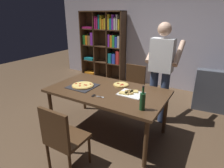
{
  "coord_description": "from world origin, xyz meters",
  "views": [
    {
      "loc": [
        1.43,
        -2.27,
        1.86
      ],
      "look_at": [
        0.0,
        0.15,
        0.8
      ],
      "focal_mm": 29.79,
      "sensor_mm": 36.0,
      "label": 1
    }
  ],
  "objects_px": {
    "chair_near_camera": "(62,137)",
    "wine_bottle": "(142,101)",
    "pepperoni_pizza_on_tray": "(83,86)",
    "dining_table": "(107,94)",
    "person_serving_pizza": "(161,68)",
    "bookshelf": "(104,44)",
    "second_pizza_plain": "(121,85)",
    "chair_far_side": "(133,85)",
    "kitchen_scissors": "(96,96)"
  },
  "relations": [
    {
      "from": "chair_near_camera",
      "to": "wine_bottle",
      "type": "relative_size",
      "value": 2.85
    },
    {
      "from": "pepperoni_pizza_on_tray",
      "to": "wine_bottle",
      "type": "relative_size",
      "value": 1.31
    },
    {
      "from": "dining_table",
      "to": "person_serving_pizza",
      "type": "bearing_deg",
      "value": 52.4
    },
    {
      "from": "bookshelf",
      "to": "dining_table",
      "type": "bearing_deg",
      "value": -56.12
    },
    {
      "from": "dining_table",
      "to": "second_pizza_plain",
      "type": "xyz_separation_m",
      "value": [
        0.09,
        0.29,
        0.08
      ]
    },
    {
      "from": "chair_near_camera",
      "to": "dining_table",
      "type": "bearing_deg",
      "value": 90.0
    },
    {
      "from": "chair_near_camera",
      "to": "wine_bottle",
      "type": "height_order",
      "value": "wine_bottle"
    },
    {
      "from": "chair_far_side",
      "to": "bookshelf",
      "type": "relative_size",
      "value": 0.46
    },
    {
      "from": "pepperoni_pizza_on_tray",
      "to": "kitchen_scissors",
      "type": "distance_m",
      "value": 0.46
    },
    {
      "from": "person_serving_pizza",
      "to": "pepperoni_pizza_on_tray",
      "type": "xyz_separation_m",
      "value": [
        -1.02,
        -0.86,
        -0.23
      ]
    },
    {
      "from": "dining_table",
      "to": "bookshelf",
      "type": "bearing_deg",
      "value": 123.88
    },
    {
      "from": "chair_near_camera",
      "to": "chair_far_side",
      "type": "xyz_separation_m",
      "value": [
        0.0,
        2.0,
        0.0
      ]
    },
    {
      "from": "wine_bottle",
      "to": "second_pizza_plain",
      "type": "distance_m",
      "value": 0.88
    },
    {
      "from": "chair_near_camera",
      "to": "person_serving_pizza",
      "type": "distance_m",
      "value": 1.94
    },
    {
      "from": "chair_far_side",
      "to": "kitchen_scissors",
      "type": "distance_m",
      "value": 1.31
    },
    {
      "from": "person_serving_pizza",
      "to": "wine_bottle",
      "type": "bearing_deg",
      "value": -84.24
    },
    {
      "from": "pepperoni_pizza_on_tray",
      "to": "dining_table",
      "type": "bearing_deg",
      "value": 10.76
    },
    {
      "from": "chair_far_side",
      "to": "second_pizza_plain",
      "type": "relative_size",
      "value": 3.56
    },
    {
      "from": "chair_near_camera",
      "to": "pepperoni_pizza_on_tray",
      "type": "xyz_separation_m",
      "value": [
        -0.42,
        0.92,
        0.25
      ]
    },
    {
      "from": "chair_near_camera",
      "to": "person_serving_pizza",
      "type": "relative_size",
      "value": 0.51
    },
    {
      "from": "kitchen_scissors",
      "to": "pepperoni_pizza_on_tray",
      "type": "bearing_deg",
      "value": 152.94
    },
    {
      "from": "person_serving_pizza",
      "to": "second_pizza_plain",
      "type": "distance_m",
      "value": 0.75
    },
    {
      "from": "wine_bottle",
      "to": "kitchen_scissors",
      "type": "relative_size",
      "value": 1.61
    },
    {
      "from": "wine_bottle",
      "to": "second_pizza_plain",
      "type": "relative_size",
      "value": 1.25
    },
    {
      "from": "bookshelf",
      "to": "pepperoni_pizza_on_tray",
      "type": "xyz_separation_m",
      "value": [
        1.18,
        -2.46,
        -0.27
      ]
    },
    {
      "from": "dining_table",
      "to": "pepperoni_pizza_on_tray",
      "type": "distance_m",
      "value": 0.44
    },
    {
      "from": "chair_far_side",
      "to": "pepperoni_pizza_on_tray",
      "type": "xyz_separation_m",
      "value": [
        -0.42,
        -1.08,
        0.25
      ]
    },
    {
      "from": "pepperoni_pizza_on_tray",
      "to": "person_serving_pizza",
      "type": "bearing_deg",
      "value": 40.11
    },
    {
      "from": "pepperoni_pizza_on_tray",
      "to": "wine_bottle",
      "type": "xyz_separation_m",
      "value": [
        1.13,
        -0.24,
        0.1
      ]
    },
    {
      "from": "pepperoni_pizza_on_tray",
      "to": "wine_bottle",
      "type": "height_order",
      "value": "wine_bottle"
    },
    {
      "from": "wine_bottle",
      "to": "chair_far_side",
      "type": "bearing_deg",
      "value": 118.27
    },
    {
      "from": "chair_far_side",
      "to": "wine_bottle",
      "type": "distance_m",
      "value": 1.55
    },
    {
      "from": "wine_bottle",
      "to": "second_pizza_plain",
      "type": "xyz_separation_m",
      "value": [
        -0.62,
        0.61,
        -0.11
      ]
    },
    {
      "from": "dining_table",
      "to": "kitchen_scissors",
      "type": "bearing_deg",
      "value": -91.96
    },
    {
      "from": "chair_far_side",
      "to": "kitchen_scissors",
      "type": "height_order",
      "value": "chair_far_side"
    },
    {
      "from": "chair_far_side",
      "to": "bookshelf",
      "type": "xyz_separation_m",
      "value": [
        -1.6,
        1.38,
        0.53
      ]
    },
    {
      "from": "chair_far_side",
      "to": "pepperoni_pizza_on_tray",
      "type": "relative_size",
      "value": 2.18
    },
    {
      "from": "chair_near_camera",
      "to": "chair_far_side",
      "type": "distance_m",
      "value": 2.0
    },
    {
      "from": "chair_far_side",
      "to": "bookshelf",
      "type": "distance_m",
      "value": 2.18
    },
    {
      "from": "chair_near_camera",
      "to": "wine_bottle",
      "type": "bearing_deg",
      "value": 43.54
    },
    {
      "from": "pepperoni_pizza_on_tray",
      "to": "kitchen_scissors",
      "type": "xyz_separation_m",
      "value": [
        0.41,
        -0.21,
        -0.01
      ]
    },
    {
      "from": "chair_near_camera",
      "to": "kitchen_scissors",
      "type": "relative_size",
      "value": 4.59
    },
    {
      "from": "bookshelf",
      "to": "second_pizza_plain",
      "type": "distance_m",
      "value": 2.7
    },
    {
      "from": "chair_far_side",
      "to": "second_pizza_plain",
      "type": "distance_m",
      "value": 0.76
    },
    {
      "from": "bookshelf",
      "to": "kitchen_scissors",
      "type": "relative_size",
      "value": 9.95
    },
    {
      "from": "bookshelf",
      "to": "wine_bottle",
      "type": "distance_m",
      "value": 3.56
    },
    {
      "from": "chair_far_side",
      "to": "second_pizza_plain",
      "type": "bearing_deg",
      "value": -82.71
    },
    {
      "from": "kitchen_scissors",
      "to": "second_pizza_plain",
      "type": "bearing_deg",
      "value": 80.07
    },
    {
      "from": "chair_near_camera",
      "to": "bookshelf",
      "type": "bearing_deg",
      "value": 115.3
    },
    {
      "from": "dining_table",
      "to": "wine_bottle",
      "type": "relative_size",
      "value": 5.77
    }
  ]
}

